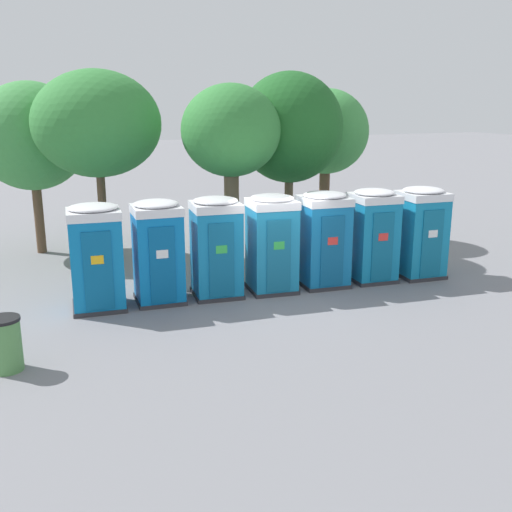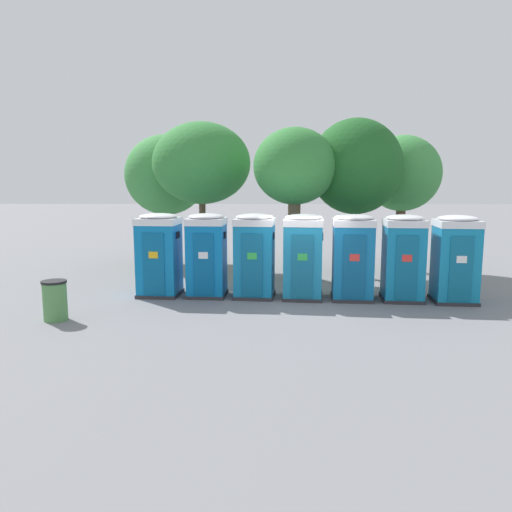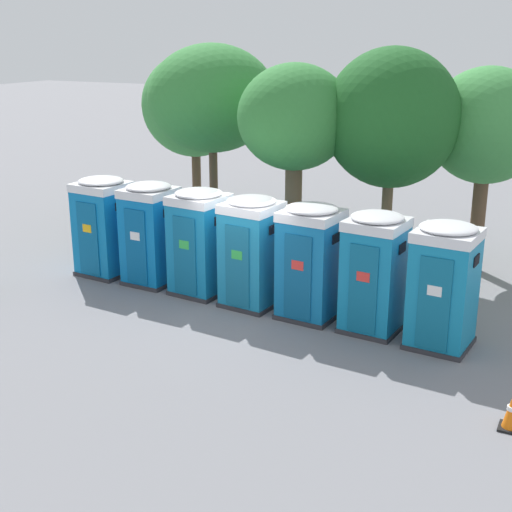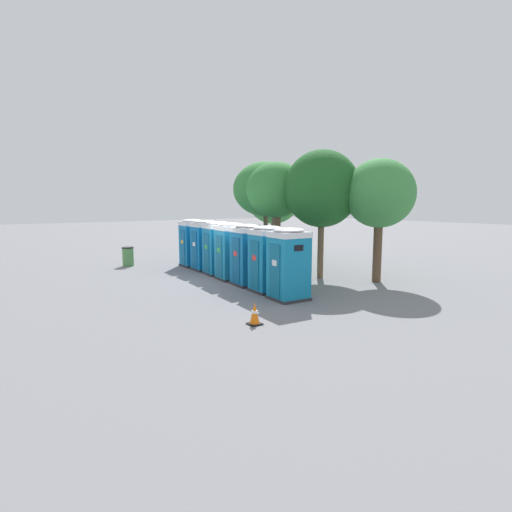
{
  "view_description": "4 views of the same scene",
  "coord_description": "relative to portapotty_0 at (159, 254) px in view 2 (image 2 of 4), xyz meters",
  "views": [
    {
      "loc": [
        -6.01,
        -13.56,
        4.87
      ],
      "look_at": [
        -0.42,
        0.21,
        0.97
      ],
      "focal_mm": 42.0,
      "sensor_mm": 36.0,
      "label": 1
    },
    {
      "loc": [
        -1.07,
        -14.56,
        3.54
      ],
      "look_at": [
        -1.4,
        0.28,
        1.27
      ],
      "focal_mm": 35.0,
      "sensor_mm": 36.0,
      "label": 2
    },
    {
      "loc": [
        6.94,
        -13.54,
        6.0
      ],
      "look_at": [
        0.12,
        0.17,
        1.19
      ],
      "focal_mm": 50.0,
      "sensor_mm": 36.0,
      "label": 3
    },
    {
      "loc": [
        14.98,
        -9.07,
        3.38
      ],
      "look_at": [
        2.13,
        0.04,
        1.29
      ],
      "focal_mm": 28.0,
      "sensor_mm": 36.0,
      "label": 4
    }
  ],
  "objects": [
    {
      "name": "ground_plane",
      "position": [
        4.37,
        -0.47,
        -1.28
      ],
      "size": [
        120.0,
        120.0,
        0.0
      ],
      "primitive_type": "plane",
      "color": "slate"
    },
    {
      "name": "portapotty_0",
      "position": [
        0.0,
        0.0,
        0.0
      ],
      "size": [
        1.33,
        1.3,
        2.54
      ],
      "color": "#2D2D33",
      "rests_on": "ground"
    },
    {
      "name": "portapotty_1",
      "position": [
        1.47,
        -0.04,
        0.0
      ],
      "size": [
        1.22,
        1.26,
        2.54
      ],
      "color": "#2D2D33",
      "rests_on": "ground"
    },
    {
      "name": "portapotty_2",
      "position": [
        2.93,
        -0.14,
        0.0
      ],
      "size": [
        1.31,
        1.31,
        2.54
      ],
      "color": "#2D2D33",
      "rests_on": "ground"
    },
    {
      "name": "portapotty_3",
      "position": [
        4.39,
        -0.3,
        0.0
      ],
      "size": [
        1.3,
        1.31,
        2.54
      ],
      "color": "#2D2D33",
      "rests_on": "ground"
    },
    {
      "name": "portapotty_4",
      "position": [
        5.85,
        -0.37,
        0.0
      ],
      "size": [
        1.31,
        1.3,
        2.54
      ],
      "color": "#2D2D33",
      "rests_on": "ground"
    },
    {
      "name": "portapotty_5",
      "position": [
        7.31,
        -0.47,
        0.0
      ],
      "size": [
        1.26,
        1.29,
        2.54
      ],
      "color": "#2D2D33",
      "rests_on": "ground"
    },
    {
      "name": "portapotty_6",
      "position": [
        8.77,
        -0.65,
        0.0
      ],
      "size": [
        1.29,
        1.29,
        2.54
      ],
      "color": "#2D2D33",
      "rests_on": "ground"
    },
    {
      "name": "street_tree_0",
      "position": [
        0.79,
        4.3,
        2.88
      ],
      "size": [
        3.74,
        3.74,
        5.73
      ],
      "color": "brown",
      "rests_on": "ground"
    },
    {
      "name": "street_tree_1",
      "position": [
        4.25,
        2.35,
        2.66
      ],
      "size": [
        2.85,
        2.85,
        5.32
      ],
      "color": "brown",
      "rests_on": "ground"
    },
    {
      "name": "street_tree_2",
      "position": [
        8.51,
        4.53,
        2.47
      ],
      "size": [
        2.93,
        2.93,
        5.24
      ],
      "color": "brown",
      "rests_on": "ground"
    },
    {
      "name": "street_tree_3",
      "position": [
        6.48,
        3.15,
        2.71
      ],
      "size": [
        3.31,
        3.31,
        5.71
      ],
      "color": "brown",
      "rests_on": "ground"
    },
    {
      "name": "street_tree_4",
      "position": [
        -0.98,
        6.24,
        2.45
      ],
      "size": [
        3.44,
        3.44,
        5.43
      ],
      "color": "brown",
      "rests_on": "ground"
    },
    {
      "name": "trash_can",
      "position": [
        -2.07,
        -2.84,
        -0.76
      ],
      "size": [
        0.63,
        0.63,
        1.03
      ],
      "color": "#518C4C",
      "rests_on": "ground"
    }
  ]
}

